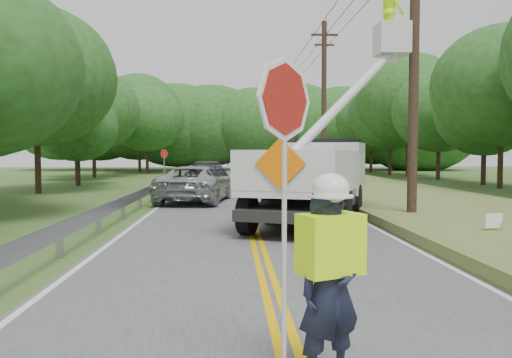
{
  "coord_description": "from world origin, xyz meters",
  "views": [
    {
      "loc": [
        -0.62,
        -6.34,
        2.15
      ],
      "look_at": [
        0.0,
        6.0,
        1.5
      ],
      "focal_mm": 35.41,
      "sensor_mm": 36.0,
      "label": 1
    }
  ],
  "objects": [
    {
      "name": "ground",
      "position": [
        0.0,
        0.0,
        0.0
      ],
      "size": [
        140.0,
        140.0,
        0.0
      ],
      "primitive_type": "plane",
      "color": "#36521F",
      "rests_on": "ground"
    },
    {
      "name": "road",
      "position": [
        0.0,
        14.0,
        0.01
      ],
      "size": [
        7.2,
        96.0,
        0.03
      ],
      "color": "#464648",
      "rests_on": "ground"
    },
    {
      "name": "guardrail",
      "position": [
        -4.02,
        14.91,
        0.55
      ],
      "size": [
        0.18,
        48.0,
        0.77
      ],
      "color": "gray",
      "rests_on": "ground"
    },
    {
      "name": "utility_poles",
      "position": [
        5.0,
        17.02,
        5.27
      ],
      "size": [
        1.6,
        43.3,
        10.0
      ],
      "color": "black",
      "rests_on": "ground"
    },
    {
      "name": "tall_grass_verge",
      "position": [
        7.1,
        14.0,
        0.15
      ],
      "size": [
        7.0,
        96.0,
        0.3
      ],
      "primitive_type": "cube",
      "color": "#54632E",
      "rests_on": "ground"
    },
    {
      "name": "treeline_left",
      "position": [
        -10.59,
        30.8,
        5.65
      ],
      "size": [
        11.03,
        55.76,
        10.9
      ],
      "color": "#332319",
      "rests_on": "ground"
    },
    {
      "name": "treeline_right",
      "position": [
        15.39,
        25.91,
        5.97
      ],
      "size": [
        10.07,
        54.06,
        11.11
      ],
      "color": "#332319",
      "rests_on": "ground"
    },
    {
      "name": "treeline_horizon",
      "position": [
        3.49,
        56.16,
        5.5
      ],
      "size": [
        56.65,
        15.19,
        11.74
      ],
      "color": "#234315",
      "rests_on": "ground"
    },
    {
      "name": "flagger",
      "position": [
        0.26,
        -1.91,
        1.07
      ],
      "size": [
        1.08,
        0.74,
        2.94
      ],
      "color": "#191E33",
      "rests_on": "road"
    },
    {
      "name": "bucket_truck",
      "position": [
        2.35,
        9.8,
        1.63
      ],
      "size": [
        5.39,
        7.87,
        7.24
      ],
      "color": "black",
      "rests_on": "road"
    },
    {
      "name": "suv_silver",
      "position": [
        -2.13,
        15.51,
        0.8
      ],
      "size": [
        3.38,
        5.96,
        1.57
      ],
      "primitive_type": "imported",
      "rotation": [
        0.0,
        0.0,
        3.0
      ],
      "color": "#AAAEB2",
      "rests_on": "road"
    },
    {
      "name": "suv_darkgrey",
      "position": [
        -2.18,
        24.79,
        0.83
      ],
      "size": [
        3.21,
        5.89,
        1.62
      ],
      "primitive_type": "imported",
      "rotation": [
        0.0,
        0.0,
        3.32
      ],
      "color": "#34383B",
      "rests_on": "road"
    },
    {
      "name": "stop_sign_permanent",
      "position": [
        -4.17,
        20.79,
        1.53
      ],
      "size": [
        0.39,
        0.35,
        2.34
      ],
      "color": "gray",
      "rests_on": "ground"
    },
    {
      "name": "yard_sign",
      "position": [
        5.62,
        5.26,
        0.5
      ],
      "size": [
        0.48,
        0.16,
        0.7
      ],
      "color": "white",
      "rests_on": "ground"
    }
  ]
}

